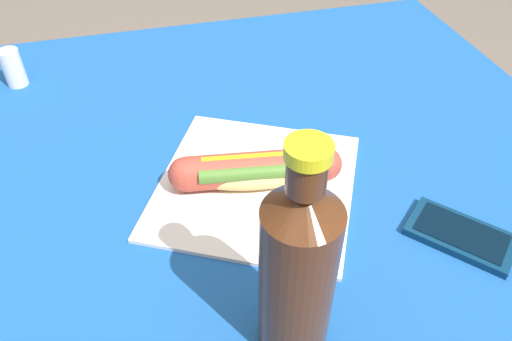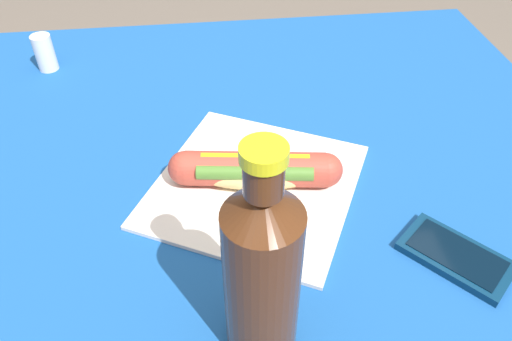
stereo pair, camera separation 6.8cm
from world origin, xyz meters
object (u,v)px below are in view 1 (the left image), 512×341
Objects in this scene: hot_dog at (256,170)px; soda_bottle at (298,271)px; salt_shaker at (13,68)px; cell_phone at (461,235)px.

soda_bottle reaches higher than hot_dog.
hot_dog is at bearing 133.29° from salt_shaker.
cell_phone is 0.28m from soda_bottle.
hot_dog is at bearing -34.61° from cell_phone.
soda_bottle is 3.87× the size of salt_shaker.
hot_dog is 0.28m from cell_phone.
hot_dog is 3.52× the size of salt_shaker.
cell_phone is at bearing -162.68° from soda_bottle.
soda_bottle reaches higher than salt_shaker.
soda_bottle is at bearing 118.50° from salt_shaker.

